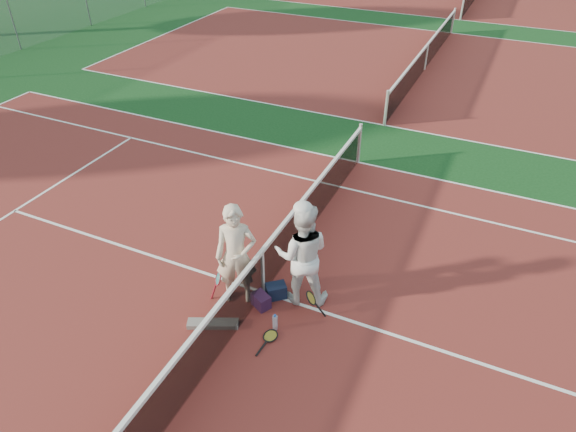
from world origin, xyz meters
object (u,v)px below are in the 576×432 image
Objects in this scene: racket_black_held at (311,304)px; water_bottle at (275,323)px; player_a at (236,255)px; sports_bag_navy at (276,291)px; net_main at (263,272)px; player_b at (302,254)px; sports_bag_purple at (261,301)px; racket_red at (219,285)px; racket_spare at (270,336)px.

racket_black_held is 0.71m from water_bottle.
sports_bag_navy is at bearing 0.62° from player_a.
player_b reaches higher than net_main.
racket_black_held is (1.36, 0.15, -0.74)m from player_a.
sports_bag_purple is (-0.89, -0.18, -0.12)m from racket_black_held.
racket_black_held is (1.69, 0.29, -0.03)m from racket_red.
water_bottle is at bearing -39.45° from sports_bag_purple.
sports_bag_navy is at bearing 24.07° from racket_spare.
player_b is at bearing -17.91° from racket_red.
water_bottle is (-0.01, 0.20, 0.13)m from racket_spare.
racket_black_held is (0.33, -0.34, -0.75)m from player_b.
sports_bag_navy is at bearing 0.35° from net_main.
player_a reaches higher than racket_spare.
net_main is 30.51× the size of sports_bag_navy.
player_a reaches higher than racket_black_held.
sports_bag_purple reaches higher than racket_spare.
net_main is 0.86m from player_b.
water_bottle is (0.47, -0.39, 0.01)m from sports_bag_purple.
sports_bag_purple is at bearing 22.48° from player_b.
racket_black_held is (1.01, -0.15, -0.25)m from net_main.
net_main is 5.53× the size of player_a.
player_a is 5.96× the size of sports_bag_purple.
water_bottle reaches higher than racket_spare.
net_main is 32.96× the size of sports_bag_purple.
racket_red reaches higher than sports_bag_purple.
racket_red is (-0.33, -0.14, -0.71)m from player_a.
player_a reaches higher than racket_red.
player_b is (1.03, 0.49, 0.01)m from player_a.
water_bottle is at bearing -49.40° from player_a.
racket_spare is (1.28, -0.48, -0.26)m from racket_red.
player_b reaches higher than sports_bag_purple.
player_a is at bearing 60.68° from racket_spare.
player_a is 3.46× the size of racket_red.
racket_spare is at bearing -63.28° from racket_red.
racket_red is 1.71m from racket_black_held.
racket_spare is at bearing -69.67° from sports_bag_navy.
water_bottle is (0.59, -0.72, -0.36)m from net_main.
racket_black_held is 1.54× the size of sports_bag_purple.
sports_bag_navy is (-0.34, 0.92, 0.12)m from racket_spare.
net_main reaches higher than racket_spare.
sports_bag_purple is at bearing -112.73° from sports_bag_navy.
water_bottle is at bearing 63.74° from player_b.
net_main reaches higher than racket_black_held.
player_a is 3.31× the size of racket_spare.
racket_spare is at bearing -56.74° from net_main.
net_main is 0.84m from racket_red.
net_main is 1.05m from racket_black_held.
player_b is 1.16m from sports_bag_purple.
net_main is 0.99m from water_bottle.
racket_black_held reaches higher than sports_bag_navy.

